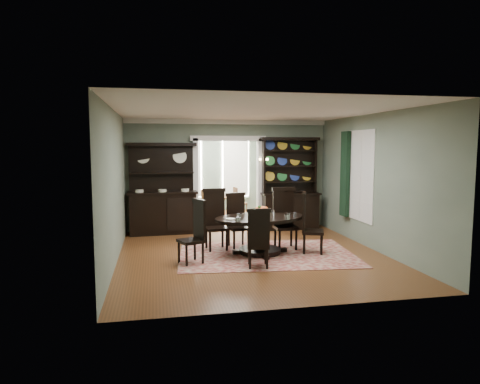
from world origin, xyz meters
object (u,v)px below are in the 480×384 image
object	(u,v)px
welsh_dresser	(290,196)
parlor_table	(219,205)
dining_table	(260,228)
sideboard	(162,202)

from	to	relation	value
welsh_dresser	parlor_table	size ratio (longest dim) A/B	3.29
dining_table	welsh_dresser	world-z (taller)	welsh_dresser
sideboard	welsh_dresser	size ratio (longest dim) A/B	0.94
sideboard	parlor_table	world-z (taller)	sideboard
welsh_dresser	parlor_table	bearing A→B (deg)	134.65
dining_table	sideboard	world-z (taller)	sideboard
sideboard	welsh_dresser	bearing A→B (deg)	-2.37
dining_table	parlor_table	distance (m)	4.46
dining_table	welsh_dresser	distance (m)	3.02
welsh_dresser	parlor_table	world-z (taller)	welsh_dresser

